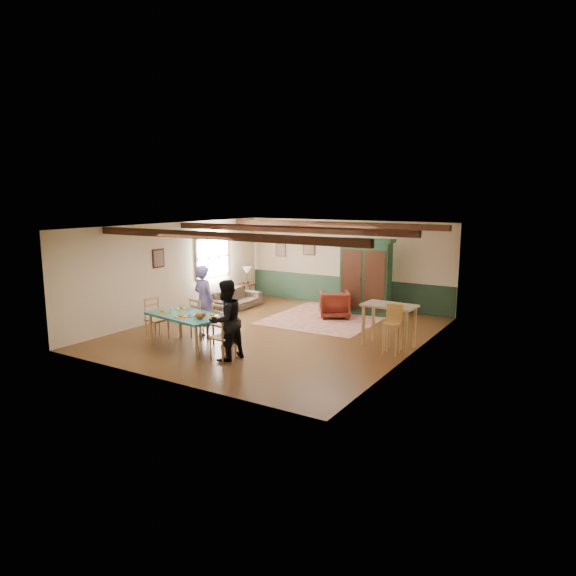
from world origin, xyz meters
The scene contains 35 objects.
floor centered at (0.00, 0.00, 0.00)m, with size 8.00×8.00×0.00m, color #4A2B14.
wall_back centered at (0.00, 4.00, 1.35)m, with size 7.00×0.02×2.70m, color beige.
wall_left centered at (-3.50, 0.00, 1.35)m, with size 0.02×8.00×2.70m, color beige.
wall_right centered at (3.50, 0.00, 1.35)m, with size 0.02×8.00×2.70m, color beige.
ceiling centered at (0.00, 0.00, 2.70)m, with size 7.00×8.00×0.02m, color silver.
wainscot_back centered at (0.00, 3.98, 0.45)m, with size 6.95×0.03×0.90m, color #1B3122.
ceiling_beam_front centered at (0.00, -2.30, 2.61)m, with size 6.95×0.16×0.16m, color black.
ceiling_beam_mid centered at (0.00, 0.40, 2.61)m, with size 6.95×0.16×0.16m, color black.
ceiling_beam_back centered at (0.00, 3.00, 2.61)m, with size 6.95×0.16×0.16m, color black.
window_left centered at (-3.47, 1.70, 1.55)m, with size 0.06×1.60×1.30m, color white, non-canonical shape.
picture_left_wall centered at (-3.47, -0.60, 1.75)m, with size 0.04×0.42×0.52m, color gray, non-canonical shape.
picture_back_a centered at (-1.30, 3.97, 1.80)m, with size 0.45×0.04×0.55m, color gray, non-canonical shape.
picture_back_b centered at (-2.40, 3.97, 1.65)m, with size 0.38×0.04×0.48m, color gray, non-canonical shape.
dining_table centered at (-1.01, -2.18, 0.39)m, with size 1.87×1.04×0.78m, color #226C69, non-canonical shape.
dining_chair_far_left centered at (-1.29, -1.37, 0.49)m, with size 0.44×0.46×0.99m, color tan, non-canonical shape.
dining_chair_far_right centered at (-0.47, -1.51, 0.49)m, with size 0.44×0.46×0.99m, color tan, non-canonical shape.
dining_chair_end_left centered at (-2.19, -1.98, 0.49)m, with size 0.44×0.46×0.99m, color tan, non-canonical shape.
dining_chair_end_right centered at (0.17, -2.38, 0.49)m, with size 0.44×0.46×0.99m, color tan, non-canonical shape.
person_man centered at (-1.28, -1.29, 0.90)m, with size 0.65×0.43×1.80m, color #7462A9.
person_woman centered at (0.27, -2.40, 0.86)m, with size 0.83×0.65×1.72m, color black.
person_child centered at (-0.46, -1.43, 0.52)m, with size 0.51×0.33×1.05m, color #2831A3.
cat centered at (-0.46, -2.38, 0.87)m, with size 0.37×0.15×0.19m, color #C05621, non-canonical shape.
place_setting_near_left centered at (-1.62, -2.34, 0.84)m, with size 0.42×0.31×0.11m, color orange, non-canonical shape.
place_setting_near_center centered at (-0.95, -2.45, 0.84)m, with size 0.42×0.31×0.11m, color orange, non-canonical shape.
place_setting_far_left centered at (-1.53, -1.83, 0.84)m, with size 0.42×0.31×0.11m, color orange, non-canonical shape.
place_setting_far_right centered at (-0.40, -2.02, 0.84)m, with size 0.42×0.31×0.11m, color orange, non-canonical shape.
area_rug centered at (0.32, 2.14, 0.01)m, with size 2.95×3.51×0.01m, color beige.
armoire centered at (1.05, 3.19, 1.11)m, with size 1.57×0.63×2.22m, color #153621.
armchair centered at (0.50, 2.27, 0.38)m, with size 0.82×0.85×0.77m, color #48130E.
sofa centered at (-2.65, 1.66, 0.30)m, with size 2.06×0.81×0.60m, color #403228.
end_table centered at (-3.02, 2.87, 0.30)m, with size 0.49×0.49×0.60m, color black, non-canonical shape.
table_lamp centered at (-3.02, 2.87, 0.87)m, with size 0.30×0.30×0.55m, color beige, non-canonical shape.
counter_table centered at (2.85, 0.33, 0.50)m, with size 1.19×0.70×0.99m, color #C0B395, non-canonical shape.
bar_stool_left centered at (3.05, 0.10, 0.53)m, with size 0.37×0.41×1.05m, color tan, non-canonical shape.
bar_stool_right centered at (3.12, -0.21, 0.55)m, with size 0.39×0.43×1.10m, color tan, non-canonical shape.
Camera 1 is at (6.88, -10.64, 3.41)m, focal length 32.00 mm.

